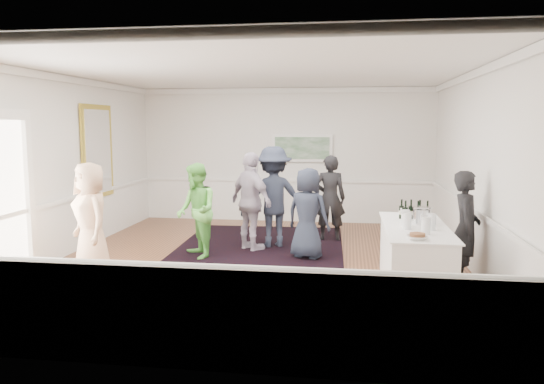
# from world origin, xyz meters

# --- Properties ---
(floor) EXTENTS (8.00, 8.00, 0.00)m
(floor) POSITION_xyz_m (0.00, 0.00, 0.00)
(floor) COLOR brown
(floor) RESTS_ON ground
(ceiling) EXTENTS (7.00, 8.00, 0.02)m
(ceiling) POSITION_xyz_m (0.00, 0.00, 3.20)
(ceiling) COLOR white
(ceiling) RESTS_ON wall_back
(wall_left) EXTENTS (0.02, 8.00, 3.20)m
(wall_left) POSITION_xyz_m (-3.50, 0.00, 1.60)
(wall_left) COLOR white
(wall_left) RESTS_ON floor
(wall_right) EXTENTS (0.02, 8.00, 3.20)m
(wall_right) POSITION_xyz_m (3.50, 0.00, 1.60)
(wall_right) COLOR white
(wall_right) RESTS_ON floor
(wall_back) EXTENTS (7.00, 0.02, 3.20)m
(wall_back) POSITION_xyz_m (0.00, 4.00, 1.60)
(wall_back) COLOR white
(wall_back) RESTS_ON floor
(wall_front) EXTENTS (7.00, 0.02, 3.20)m
(wall_front) POSITION_xyz_m (0.00, -4.00, 1.60)
(wall_front) COLOR white
(wall_front) RESTS_ON floor
(wainscoting) EXTENTS (7.00, 8.00, 1.00)m
(wainscoting) POSITION_xyz_m (0.00, 0.00, 0.50)
(wainscoting) COLOR white
(wainscoting) RESTS_ON floor
(mirror) EXTENTS (0.05, 1.25, 1.85)m
(mirror) POSITION_xyz_m (-3.45, 1.30, 1.80)
(mirror) COLOR gold
(mirror) RESTS_ON wall_left
(landscape_painting) EXTENTS (1.44, 0.06, 0.66)m
(landscape_painting) POSITION_xyz_m (0.40, 3.95, 1.78)
(landscape_painting) COLOR white
(landscape_painting) RESTS_ON wall_back
(area_rug) EXTENTS (3.24, 4.18, 0.02)m
(area_rug) POSITION_xyz_m (-0.14, 1.10, 0.01)
(area_rug) COLOR black
(area_rug) RESTS_ON floor
(serving_table) EXTENTS (0.87, 2.29, 0.93)m
(serving_table) POSITION_xyz_m (2.44, -1.15, 0.47)
(serving_table) COLOR white
(serving_table) RESTS_ON floor
(bartender) EXTENTS (0.50, 0.67, 1.68)m
(bartender) POSITION_xyz_m (3.20, -0.79, 0.84)
(bartender) COLOR black
(bartender) RESTS_ON floor
(guest_tan) EXTENTS (1.01, 0.99, 1.76)m
(guest_tan) POSITION_xyz_m (-2.44, -1.04, 0.88)
(guest_tan) COLOR tan
(guest_tan) RESTS_ON floor
(guest_green) EXTENTS (0.97, 1.03, 1.67)m
(guest_green) POSITION_xyz_m (-1.12, 0.20, 0.84)
(guest_green) COLOR #66C850
(guest_green) RESTS_ON floor
(guest_lilac) EXTENTS (1.10, 1.05, 1.83)m
(guest_lilac) POSITION_xyz_m (-0.27, 0.89, 0.92)
(guest_lilac) COLOR #B7A9BD
(guest_lilac) RESTS_ON floor
(guest_dark_a) EXTENTS (1.41, 1.09, 1.92)m
(guest_dark_a) POSITION_xyz_m (0.09, 1.24, 0.96)
(guest_dark_a) COLOR #212838
(guest_dark_a) RESTS_ON floor
(guest_dark_b) EXTENTS (0.65, 0.44, 1.73)m
(guest_dark_b) POSITION_xyz_m (1.14, 1.95, 0.87)
(guest_dark_b) COLOR black
(guest_dark_b) RESTS_ON floor
(guest_navy) EXTENTS (0.91, 0.76, 1.59)m
(guest_navy) POSITION_xyz_m (0.81, 0.44, 0.80)
(guest_navy) COLOR #212838
(guest_navy) RESTS_ON floor
(wine_bottles) EXTENTS (0.44, 0.21, 0.31)m
(wine_bottles) POSITION_xyz_m (2.47, -0.67, 1.08)
(wine_bottles) COLOR black
(wine_bottles) RESTS_ON serving_table
(juice_pitchers) EXTENTS (0.43, 0.66, 0.24)m
(juice_pitchers) POSITION_xyz_m (2.43, -1.43, 1.05)
(juice_pitchers) COLOR #88BC43
(juice_pitchers) RESTS_ON serving_table
(ice_bucket) EXTENTS (0.26, 0.26, 0.25)m
(ice_bucket) POSITION_xyz_m (2.54, -1.01, 1.04)
(ice_bucket) COLOR silver
(ice_bucket) RESTS_ON serving_table
(nut_bowl) EXTENTS (0.26, 0.26, 0.07)m
(nut_bowl) POSITION_xyz_m (2.36, -2.06, 0.96)
(nut_bowl) COLOR white
(nut_bowl) RESTS_ON serving_table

